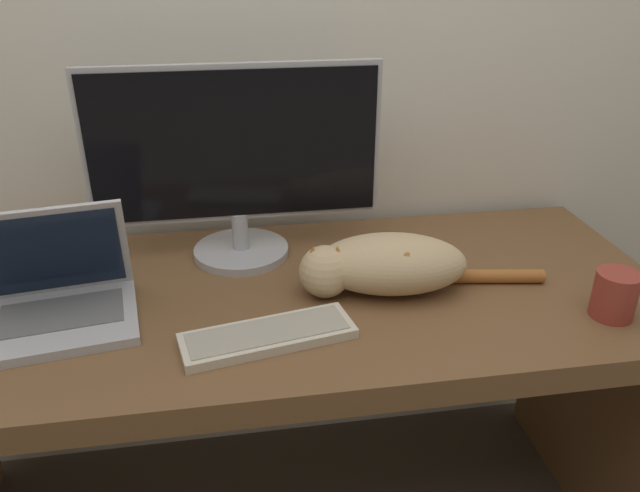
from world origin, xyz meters
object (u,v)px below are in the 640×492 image
Objects in this scene: laptop at (59,299)px; external_keyboard at (268,335)px; cat at (384,264)px; coffee_mug at (615,295)px; monitor at (236,161)px.

laptop reaches higher than external_keyboard.
external_keyboard is 0.32m from cat.
external_keyboard is at bearing 177.97° from coffee_mug.
laptop is (-0.38, -0.24, -0.20)m from monitor.
cat reaches higher than coffee_mug.
coffee_mug is at bearing -13.02° from external_keyboard.
coffee_mug is (0.45, -0.18, -0.02)m from cat.
monitor is 0.42m from cat.
laptop is 0.92× the size of external_keyboard.
monitor is 1.21× the size of cat.
monitor reaches higher than coffee_mug.
monitor is at bearing 23.79° from laptop.
external_keyboard is (0.42, -0.14, -0.04)m from laptop.
monitor is 2.08× the size of laptop.
laptop is at bearing 150.00° from external_keyboard.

